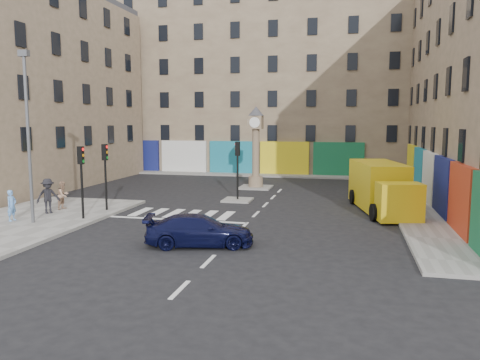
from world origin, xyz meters
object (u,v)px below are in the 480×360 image
(clock_pillar, at_px, (256,142))
(traffic_light_left_near, at_px, (81,171))
(pedestrian_blue, at_px, (12,205))
(traffic_light_left_far, at_px, (105,166))
(pedestrian_dark, at_px, (48,196))
(navy_sedan, at_px, (199,230))
(pedestrian_tan, at_px, (63,195))
(lamp_post, at_px, (28,128))
(traffic_light_island, at_px, (238,161))
(yellow_van, at_px, (381,187))

(clock_pillar, bearing_deg, traffic_light_left_near, -114.55)
(pedestrian_blue, bearing_deg, clock_pillar, -29.14)
(traffic_light_left_far, relative_size, pedestrian_dark, 1.95)
(navy_sedan, xyz_separation_m, pedestrian_dark, (-9.86, 3.94, 0.45))
(traffic_light_left_far, relative_size, pedestrian_tan, 2.32)
(traffic_light_left_far, xyz_separation_m, lamp_post, (-1.90, -3.80, 2.17))
(pedestrian_tan, bearing_deg, clock_pillar, -32.76)
(navy_sedan, bearing_deg, lamp_post, 64.78)
(traffic_light_left_near, height_order, traffic_light_island, traffic_light_left_near)
(pedestrian_blue, relative_size, pedestrian_dark, 0.82)
(traffic_light_island, bearing_deg, traffic_light_left_near, -128.93)
(traffic_light_island, relative_size, pedestrian_dark, 1.95)
(traffic_light_left_far, height_order, clock_pillar, clock_pillar)
(traffic_light_left_far, xyz_separation_m, pedestrian_tan, (-2.50, -0.33, -1.67))
(traffic_light_left_near, bearing_deg, yellow_van, 23.18)
(traffic_light_island, distance_m, yellow_van, 8.96)
(traffic_light_left_near, xyz_separation_m, yellow_van, (15.08, 6.45, -1.27))
(navy_sedan, bearing_deg, yellow_van, -53.44)
(lamp_post, bearing_deg, pedestrian_blue, 176.07)
(pedestrian_blue, distance_m, pedestrian_dark, 2.19)
(traffic_light_left_near, relative_size, traffic_light_island, 1.00)
(clock_pillar, bearing_deg, pedestrian_dark, -124.26)
(pedestrian_tan, bearing_deg, traffic_light_left_near, -125.51)
(traffic_light_island, height_order, lamp_post, lamp_post)
(navy_sedan, relative_size, pedestrian_dark, 2.34)
(traffic_light_left_far, bearing_deg, traffic_light_island, 40.60)
(lamp_post, relative_size, pedestrian_dark, 4.38)
(traffic_light_left_near, bearing_deg, clock_pillar, 65.45)
(lamp_post, bearing_deg, pedestrian_tan, 99.79)
(navy_sedan, bearing_deg, traffic_light_left_near, 52.19)
(traffic_light_island, relative_size, navy_sedan, 0.83)
(clock_pillar, height_order, yellow_van, clock_pillar)
(yellow_van, distance_m, pedestrian_dark, 18.53)
(traffic_light_island, distance_m, pedestrian_blue, 13.23)
(navy_sedan, xyz_separation_m, yellow_van, (7.78, 9.61, 0.71))
(lamp_post, height_order, pedestrian_blue, lamp_post)
(traffic_light_island, relative_size, yellow_van, 0.48)
(traffic_light_left_near, xyz_separation_m, pedestrian_dark, (-2.56, 0.78, -1.52))
(traffic_light_left_far, distance_m, traffic_light_island, 8.30)
(lamp_post, xyz_separation_m, pedestrian_tan, (-0.60, 3.47, -3.84))
(traffic_light_left_near, bearing_deg, traffic_light_left_far, 90.00)
(traffic_light_left_near, distance_m, lamp_post, 3.21)
(lamp_post, height_order, yellow_van, lamp_post)
(traffic_light_left_near, distance_m, navy_sedan, 8.19)
(lamp_post, xyz_separation_m, pedestrian_blue, (-1.25, 0.09, -3.86))
(traffic_light_island, bearing_deg, pedestrian_dark, -141.63)
(yellow_van, xyz_separation_m, pedestrian_dark, (-17.64, -5.67, -0.25))
(traffic_light_left_far, height_order, pedestrian_tan, traffic_light_left_far)
(traffic_light_island, relative_size, pedestrian_tan, 2.32)
(traffic_light_left_near, distance_m, pedestrian_blue, 3.81)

